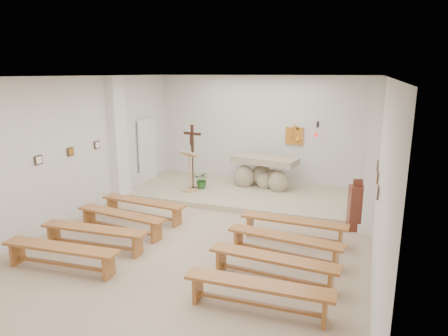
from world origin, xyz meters
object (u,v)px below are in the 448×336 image
at_px(bench_left_third, 94,233).
at_px(bench_right_second, 285,242).
at_px(altar, 263,174).
at_px(bench_right_front, 294,225).
at_px(lectern, 190,171).
at_px(bench_left_front, 143,205).
at_px(donation_pedestal, 356,208).
at_px(bench_left_second, 121,218).
at_px(bench_right_fourth, 258,290).
at_px(bench_left_fourth, 61,252).
at_px(crucifix_stand, 192,152).
at_px(bench_right_third, 273,263).

bearing_deg(bench_left_third, bench_right_second, 10.26).
distance_m(altar, bench_right_front, 3.72).
height_order(lectern, bench_left_front, lectern).
relative_size(donation_pedestal, bench_left_front, 0.53).
distance_m(bench_left_front, bench_left_second, 0.95).
bearing_deg(bench_right_fourth, altar, 102.52).
height_order(bench_left_fourth, bench_right_fourth, same).
distance_m(crucifix_stand, bench_left_front, 2.59).
bearing_deg(bench_right_front, bench_left_fourth, -141.12).
distance_m(donation_pedestal, bench_right_second, 2.41).
relative_size(altar, bench_right_front, 0.91).
height_order(donation_pedestal, bench_left_fourth, donation_pedestal).
relative_size(crucifix_stand, bench_right_front, 0.84).
xyz_separation_m(crucifix_stand, bench_right_fourth, (3.51, -5.25, -0.91)).
bearing_deg(lectern, crucifix_stand, 103.02).
height_order(altar, bench_left_front, altar).
relative_size(bench_right_third, bench_right_fourth, 1.00).
bearing_deg(donation_pedestal, bench_left_front, 177.03).
relative_size(bench_left_fourth, bench_right_fourth, 1.00).
bearing_deg(bench_right_front, altar, 117.09).
bearing_deg(bench_left_third, lectern, 82.41).
bearing_deg(bench_left_front, lectern, 88.67).
bearing_deg(bench_left_second, lectern, 92.40).
bearing_deg(bench_right_second, lectern, 145.15).
relative_size(bench_left_third, bench_right_fourth, 1.00).
distance_m(crucifix_stand, bench_left_fourth, 5.34).
xyz_separation_m(bench_left_second, bench_right_second, (3.76, 0.00, 0.00)).
distance_m(donation_pedestal, bench_left_fourth, 6.37).
bearing_deg(donation_pedestal, bench_left_second, -173.12).
height_order(bench_right_second, bench_right_third, same).
height_order(altar, bench_right_second, altar).
relative_size(bench_left_second, bench_right_third, 1.00).
bearing_deg(lectern, bench_left_fourth, -83.51).
height_order(crucifix_stand, bench_right_second, crucifix_stand).
xyz_separation_m(donation_pedestal, bench_left_second, (-4.98, -2.07, -0.17)).
xyz_separation_m(bench_left_front, bench_right_third, (3.76, -1.89, 0.00)).
height_order(bench_left_second, bench_right_fourth, same).
bearing_deg(bench_right_front, donation_pedestal, 44.50).
bearing_deg(lectern, bench_right_fourth, -45.49).
relative_size(altar, lectern, 1.72).
relative_size(lectern, bench_left_second, 0.53).
height_order(bench_right_second, bench_right_fourth, same).
bearing_deg(bench_left_fourth, bench_right_fourth, -4.15).
distance_m(lectern, bench_right_second, 4.69).
relative_size(crucifix_stand, bench_left_third, 0.84).
bearing_deg(bench_right_second, bench_left_third, -159.13).
xyz_separation_m(bench_left_second, bench_right_third, (3.76, -0.95, 0.00)).
distance_m(bench_right_front, bench_left_fourth, 4.71).
height_order(altar, bench_right_third, altar).
relative_size(altar, bench_right_third, 0.91).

